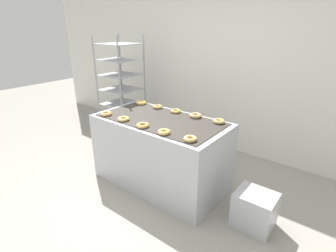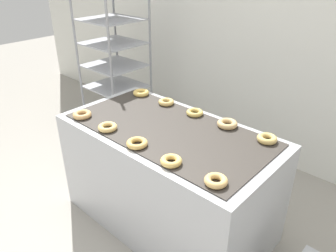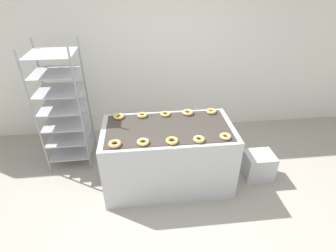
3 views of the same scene
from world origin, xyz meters
name	(u,v)px [view 1 (image 1 of 3)]	position (x,y,z in m)	size (l,w,h in m)	color
ground_plane	(122,208)	(0.00, 0.00, 0.00)	(14.00, 14.00, 0.00)	#9E998E
wall_back	(221,60)	(0.00, 2.12, 1.40)	(8.00, 0.05, 2.80)	silver
fryer_machine	(161,152)	(0.00, 0.67, 0.43)	(1.60, 0.84, 0.86)	#B7BABF
baking_rack_cart	(121,90)	(-1.36, 1.31, 0.89)	(0.59, 0.56, 1.76)	gray
glaze_bin	(254,210)	(1.24, 0.64, 0.19)	(0.38, 0.32, 0.37)	#B7BABF
donut_near_leftmost	(106,114)	(-0.61, 0.37, 0.88)	(0.14, 0.14, 0.04)	tan
donut_near_left	(123,119)	(-0.31, 0.37, 0.88)	(0.14, 0.14, 0.04)	#E9BE6D
donut_near_center	(143,125)	(0.01, 0.36, 0.88)	(0.14, 0.14, 0.04)	#E1B25D
donut_near_right	(164,132)	(0.31, 0.36, 0.88)	(0.13, 0.13, 0.04)	#EABF61
donut_near_rightmost	(190,139)	(0.62, 0.38, 0.88)	(0.13, 0.13, 0.04)	#E5B469
donut_far_leftmost	(141,103)	(-0.60, 0.98, 0.88)	(0.14, 0.14, 0.04)	#E7BE5C
donut_far_left	(158,107)	(-0.30, 0.98, 0.88)	(0.13, 0.13, 0.04)	#DBB464
donut_far_center	(176,111)	(0.00, 0.98, 0.88)	(0.13, 0.13, 0.04)	#DDBA5D
donut_far_right	(196,115)	(0.29, 0.98, 0.88)	(0.15, 0.15, 0.04)	tan
donut_far_rightmost	(219,121)	(0.61, 0.98, 0.88)	(0.13, 0.13, 0.04)	#DAB665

